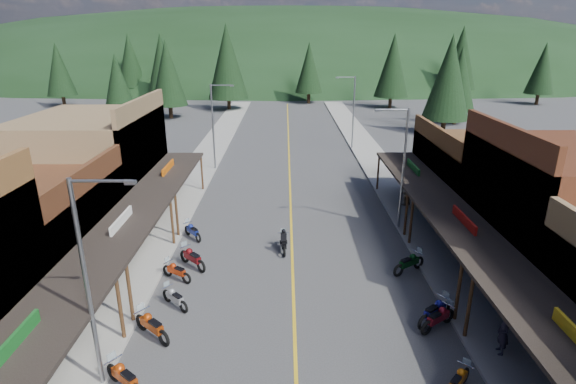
{
  "coord_description": "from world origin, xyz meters",
  "views": [
    {
      "loc": [
        -0.38,
        -19.27,
        12.18
      ],
      "look_at": [
        -0.23,
        6.89,
        3.0
      ],
      "focal_mm": 28.0,
      "sensor_mm": 36.0,
      "label": 1
    }
  ],
  "objects_px": {
    "pine_2": "(227,62)",
    "pine_0": "(59,69)",
    "pine_7": "(130,60)",
    "bike_east_5": "(458,380)",
    "shop_west_3": "(96,165)",
    "pine_3": "(309,68)",
    "bike_west_5": "(124,377)",
    "pine_1": "(162,62)",
    "pine_8": "(118,86)",
    "streetlight_3": "(352,109)",
    "pine_9": "(459,79)",
    "bike_west_10": "(193,231)",
    "pine_6": "(543,68)",
    "bike_east_8": "(409,262)",
    "bike_west_6": "(152,325)",
    "pine_5": "(461,57)",
    "shop_east_2": "(565,216)",
    "bike_west_9": "(192,257)",
    "pedestrian_east_a": "(503,333)",
    "streetlight_1": "(214,123)",
    "bike_east_7": "(435,310)",
    "shop_east_3": "(483,177)",
    "streetlight_0": "(90,278)",
    "pine_4": "(393,65)",
    "shop_west_2": "(24,235)",
    "pine_10": "(168,73)",
    "bike_west_7": "(175,297)",
    "pedestrian_east_b": "(405,193)",
    "bike_west_8": "(176,271)",
    "rider_on_bike": "(284,242)",
    "streetlight_2": "(401,164)",
    "bike_east_6": "(438,317)"
  },
  "relations": [
    {
      "from": "pine_0",
      "to": "shop_west_3",
      "type": "bearing_deg",
      "value": -62.66
    },
    {
      "from": "shop_west_3",
      "to": "bike_west_7",
      "type": "relative_size",
      "value": 5.71
    },
    {
      "from": "bike_west_10",
      "to": "bike_east_5",
      "type": "distance_m",
      "value": 17.69
    },
    {
      "from": "shop_east_2",
      "to": "pine_5",
      "type": "height_order",
      "value": "pine_5"
    },
    {
      "from": "bike_west_7",
      "to": "bike_west_9",
      "type": "height_order",
      "value": "bike_west_9"
    },
    {
      "from": "pine_6",
      "to": "pedestrian_east_b",
      "type": "bearing_deg",
      "value": -125.82
    },
    {
      "from": "pine_2",
      "to": "bike_west_6",
      "type": "height_order",
      "value": "pine_2"
    },
    {
      "from": "streetlight_1",
      "to": "bike_east_7",
      "type": "height_order",
      "value": "streetlight_1"
    },
    {
      "from": "pedestrian_east_a",
      "to": "pine_8",
      "type": "bearing_deg",
      "value": -139.07
    },
    {
      "from": "pine_7",
      "to": "bike_east_5",
      "type": "relative_size",
      "value": 6.71
    },
    {
      "from": "pine_8",
      "to": "bike_west_8",
      "type": "xyz_separation_m",
      "value": [
        15.91,
        -38.51,
        -5.42
      ]
    },
    {
      "from": "streetlight_2",
      "to": "bike_east_5",
      "type": "xyz_separation_m",
      "value": [
        -1.18,
        -14.43,
        -3.93
      ]
    },
    {
      "from": "pine_2",
      "to": "rider_on_bike",
      "type": "bearing_deg",
      "value": -79.88
    },
    {
      "from": "streetlight_3",
      "to": "bike_east_8",
      "type": "relative_size",
      "value": 3.64
    },
    {
      "from": "streetlight_3",
      "to": "pine_9",
      "type": "relative_size",
      "value": 0.74
    },
    {
      "from": "shop_east_2",
      "to": "bike_west_7",
      "type": "distance_m",
      "value": 19.79
    },
    {
      "from": "pine_8",
      "to": "pine_0",
      "type": "bearing_deg",
      "value": 129.29
    },
    {
      "from": "pine_2",
      "to": "pine_0",
      "type": "bearing_deg",
      "value": 172.41
    },
    {
      "from": "pine_10",
      "to": "streetlight_0",
      "type": "bearing_deg",
      "value": -78.84
    },
    {
      "from": "shop_west_2",
      "to": "pine_8",
      "type": "height_order",
      "value": "pine_8"
    },
    {
      "from": "bike_west_5",
      "to": "bike_west_9",
      "type": "relative_size",
      "value": 0.97
    },
    {
      "from": "pine_10",
      "to": "bike_east_7",
      "type": "bearing_deg",
      "value": -65.13
    },
    {
      "from": "pine_5",
      "to": "bike_west_10",
      "type": "distance_m",
      "value": 77.18
    },
    {
      "from": "pine_10",
      "to": "bike_east_5",
      "type": "bearing_deg",
      "value": -67.15
    },
    {
      "from": "pine_6",
      "to": "bike_west_5",
      "type": "relative_size",
      "value": 5.01
    },
    {
      "from": "pine_0",
      "to": "bike_west_9",
      "type": "relative_size",
      "value": 4.85
    },
    {
      "from": "streetlight_2",
      "to": "bike_west_6",
      "type": "xyz_separation_m",
      "value": [
        -12.99,
        -11.28,
        -3.81
      ]
    },
    {
      "from": "pedestrian_east_b",
      "to": "streetlight_3",
      "type": "bearing_deg",
      "value": -106.11
    },
    {
      "from": "pine_0",
      "to": "pine_6",
      "type": "height_order",
      "value": "same"
    },
    {
      "from": "bike_west_5",
      "to": "bike_east_8",
      "type": "xyz_separation_m",
      "value": [
        12.44,
        8.5,
        0.0
      ]
    },
    {
      "from": "shop_west_3",
      "to": "bike_west_10",
      "type": "distance_m",
      "value": 9.39
    },
    {
      "from": "pine_4",
      "to": "bike_east_8",
      "type": "relative_size",
      "value": 5.69
    },
    {
      "from": "streetlight_0",
      "to": "pine_4",
      "type": "relative_size",
      "value": 0.64
    },
    {
      "from": "bike_west_8",
      "to": "pedestrian_east_b",
      "type": "height_order",
      "value": "pedestrian_east_b"
    },
    {
      "from": "bike_west_5",
      "to": "pine_1",
      "type": "bearing_deg",
      "value": 52.01
    },
    {
      "from": "shop_west_3",
      "to": "pine_3",
      "type": "relative_size",
      "value": 0.99
    },
    {
      "from": "streetlight_3",
      "to": "pine_7",
      "type": "xyz_separation_m",
      "value": [
        -38.95,
        46.0,
        2.78
      ]
    },
    {
      "from": "pine_9",
      "to": "bike_west_6",
      "type": "height_order",
      "value": "pine_9"
    },
    {
      "from": "pine_8",
      "to": "pedestrian_east_a",
      "type": "xyz_separation_m",
      "value": [
        30.2,
        -44.48,
        -4.91
      ]
    },
    {
      "from": "streetlight_1",
      "to": "rider_on_bike",
      "type": "xyz_separation_m",
      "value": [
        6.46,
        -17.22,
        -3.85
      ]
    },
    {
      "from": "shop_west_2",
      "to": "pine_5",
      "type": "bearing_deg",
      "value": 55.81
    },
    {
      "from": "bike_west_10",
      "to": "pine_3",
      "type": "bearing_deg",
      "value": 41.24
    },
    {
      "from": "pine_0",
      "to": "pine_2",
      "type": "height_order",
      "value": "pine_2"
    },
    {
      "from": "shop_west_3",
      "to": "bike_west_6",
      "type": "bearing_deg",
      "value": -62.0
    },
    {
      "from": "shop_east_3",
      "to": "pine_6",
      "type": "relative_size",
      "value": 0.99
    },
    {
      "from": "bike_west_10",
      "to": "bike_east_7",
      "type": "relative_size",
      "value": 0.88
    },
    {
      "from": "bike_west_10",
      "to": "pine_7",
      "type": "bearing_deg",
      "value": 71.37
    },
    {
      "from": "pine_3",
      "to": "bike_west_9",
      "type": "height_order",
      "value": "pine_3"
    },
    {
      "from": "bike_west_8",
      "to": "bike_east_6",
      "type": "bearing_deg",
      "value": -75.38
    },
    {
      "from": "pine_1",
      "to": "pine_7",
      "type": "xyz_separation_m",
      "value": [
        -8.0,
        6.0,
        0.0
      ]
    }
  ]
}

